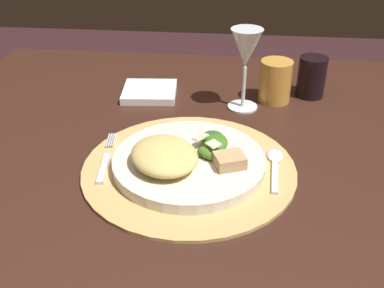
{
  "coord_description": "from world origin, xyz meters",
  "views": [
    {
      "loc": [
        0.07,
        -0.69,
        1.16
      ],
      "look_at": [
        -0.0,
        -0.01,
        0.75
      ],
      "focal_mm": 42.66,
      "sensor_mm": 36.0,
      "label": 1
    }
  ],
  "objects_px": {
    "wine_glass": "(246,52)",
    "dark_tumbler": "(312,77)",
    "fork": "(106,159)",
    "amber_tumbler": "(275,81)",
    "dining_table": "(192,210)",
    "dinner_plate": "(189,162)",
    "napkin": "(150,92)",
    "spoon": "(275,162)"
  },
  "relations": [
    {
      "from": "dining_table",
      "to": "fork",
      "type": "distance_m",
      "value": 0.21
    },
    {
      "from": "spoon",
      "to": "wine_glass",
      "type": "relative_size",
      "value": 0.79
    },
    {
      "from": "dining_table",
      "to": "spoon",
      "type": "xyz_separation_m",
      "value": [
        0.14,
        -0.03,
        0.14
      ]
    },
    {
      "from": "dining_table",
      "to": "dinner_plate",
      "type": "height_order",
      "value": "dinner_plate"
    },
    {
      "from": "fork",
      "to": "wine_glass",
      "type": "height_order",
      "value": "wine_glass"
    },
    {
      "from": "napkin",
      "to": "dinner_plate",
      "type": "bearing_deg",
      "value": -67.31
    },
    {
      "from": "napkin",
      "to": "amber_tumbler",
      "type": "bearing_deg",
      "value": 0.01
    },
    {
      "from": "napkin",
      "to": "wine_glass",
      "type": "xyz_separation_m",
      "value": [
        0.21,
        -0.04,
        0.12
      ]
    },
    {
      "from": "wine_glass",
      "to": "dark_tumbler",
      "type": "height_order",
      "value": "wine_glass"
    },
    {
      "from": "spoon",
      "to": "dark_tumbler",
      "type": "bearing_deg",
      "value": 72.69
    },
    {
      "from": "wine_glass",
      "to": "dark_tumbler",
      "type": "relative_size",
      "value": 1.9
    },
    {
      "from": "napkin",
      "to": "spoon",
      "type": "bearing_deg",
      "value": -44.5
    },
    {
      "from": "fork",
      "to": "amber_tumbler",
      "type": "height_order",
      "value": "amber_tumbler"
    },
    {
      "from": "spoon",
      "to": "wine_glass",
      "type": "xyz_separation_m",
      "value": [
        -0.06,
        0.22,
        0.11
      ]
    },
    {
      "from": "dining_table",
      "to": "wine_glass",
      "type": "bearing_deg",
      "value": 64.85
    },
    {
      "from": "spoon",
      "to": "amber_tumbler",
      "type": "bearing_deg",
      "value": 87.58
    },
    {
      "from": "fork",
      "to": "wine_glass",
      "type": "distance_m",
      "value": 0.35
    },
    {
      "from": "dining_table",
      "to": "fork",
      "type": "bearing_deg",
      "value": -159.63
    },
    {
      "from": "napkin",
      "to": "dark_tumbler",
      "type": "relative_size",
      "value": 1.31
    },
    {
      "from": "dining_table",
      "to": "amber_tumbler",
      "type": "distance_m",
      "value": 0.33
    },
    {
      "from": "spoon",
      "to": "napkin",
      "type": "bearing_deg",
      "value": 135.5
    },
    {
      "from": "fork",
      "to": "dark_tumbler",
      "type": "relative_size",
      "value": 1.75
    },
    {
      "from": "fork",
      "to": "amber_tumbler",
      "type": "relative_size",
      "value": 1.73
    },
    {
      "from": "fork",
      "to": "amber_tumbler",
      "type": "distance_m",
      "value": 0.41
    },
    {
      "from": "napkin",
      "to": "dark_tumbler",
      "type": "distance_m",
      "value": 0.36
    },
    {
      "from": "dining_table",
      "to": "dinner_plate",
      "type": "xyz_separation_m",
      "value": [
        -0.0,
        -0.06,
        0.15
      ]
    },
    {
      "from": "dining_table",
      "to": "napkin",
      "type": "relative_size",
      "value": 9.5
    },
    {
      "from": "dinner_plate",
      "to": "dark_tumbler",
      "type": "distance_m",
      "value": 0.4
    },
    {
      "from": "wine_glass",
      "to": "amber_tumbler",
      "type": "relative_size",
      "value": 1.88
    },
    {
      "from": "wine_glass",
      "to": "dinner_plate",
      "type": "bearing_deg",
      "value": -109.85
    },
    {
      "from": "amber_tumbler",
      "to": "dark_tumbler",
      "type": "relative_size",
      "value": 1.01
    },
    {
      "from": "dining_table",
      "to": "fork",
      "type": "xyz_separation_m",
      "value": [
        -0.14,
        -0.05,
        0.14
      ]
    },
    {
      "from": "spoon",
      "to": "amber_tumbler",
      "type": "xyz_separation_m",
      "value": [
        0.01,
        0.26,
        0.04
      ]
    },
    {
      "from": "spoon",
      "to": "dining_table",
      "type": "bearing_deg",
      "value": 168.13
    },
    {
      "from": "spoon",
      "to": "napkin",
      "type": "xyz_separation_m",
      "value": [
        -0.26,
        0.26,
        -0.0
      ]
    },
    {
      "from": "napkin",
      "to": "wine_glass",
      "type": "relative_size",
      "value": 0.69
    },
    {
      "from": "napkin",
      "to": "dark_tumbler",
      "type": "xyz_separation_m",
      "value": [
        0.35,
        0.03,
        0.04
      ]
    },
    {
      "from": "wine_glass",
      "to": "dark_tumbler",
      "type": "bearing_deg",
      "value": 27.22
    },
    {
      "from": "dinner_plate",
      "to": "amber_tumbler",
      "type": "relative_size",
      "value": 2.83
    },
    {
      "from": "napkin",
      "to": "wine_glass",
      "type": "bearing_deg",
      "value": -11.46
    },
    {
      "from": "dining_table",
      "to": "napkin",
      "type": "height_order",
      "value": "napkin"
    },
    {
      "from": "fork",
      "to": "napkin",
      "type": "height_order",
      "value": "napkin"
    }
  ]
}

